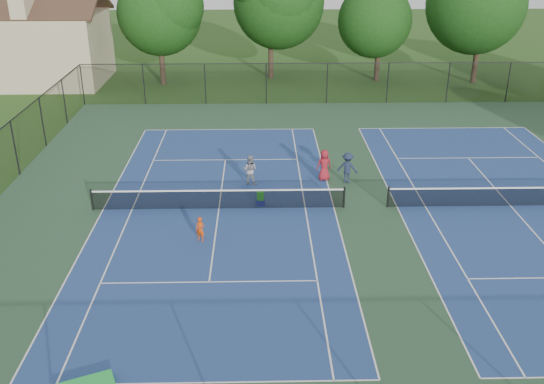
{
  "coord_description": "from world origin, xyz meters",
  "views": [
    {
      "loc": [
        -5.04,
        -25.97,
        12.56
      ],
      "look_at": [
        -4.49,
        -1.0,
        1.3
      ],
      "focal_mm": 40.0,
      "sensor_mm": 36.0,
      "label": 1
    }
  ],
  "objects_px": {
    "clapboard_house": "(41,45)",
    "bystander_c": "(324,165)",
    "tree_back_c": "(381,14)",
    "instructor": "(250,170)",
    "ball_hopper": "(260,196)",
    "tree_back_a": "(158,9)",
    "child_player": "(200,229)",
    "ball_crate": "(260,202)",
    "bystander_b": "(347,168)"
  },
  "relations": [
    {
      "from": "tree_back_c",
      "to": "ball_hopper",
      "type": "bearing_deg",
      "value": -112.17
    },
    {
      "from": "clapboard_house",
      "to": "bystander_c",
      "type": "relative_size",
      "value": 6.51
    },
    {
      "from": "bystander_c",
      "to": "ball_crate",
      "type": "distance_m",
      "value": 4.57
    },
    {
      "from": "tree_back_a",
      "to": "ball_hopper",
      "type": "relative_size",
      "value": 22.11
    },
    {
      "from": "tree_back_a",
      "to": "ball_hopper",
      "type": "bearing_deg",
      "value": -71.32
    },
    {
      "from": "tree_back_c",
      "to": "ball_crate",
      "type": "xyz_separation_m",
      "value": [
        -10.02,
        -24.6,
        -5.34
      ]
    },
    {
      "from": "ball_crate",
      "to": "ball_hopper",
      "type": "distance_m",
      "value": 0.34
    },
    {
      "from": "child_player",
      "to": "bystander_b",
      "type": "distance_m",
      "value": 9.39
    },
    {
      "from": "tree_back_c",
      "to": "ball_crate",
      "type": "bearing_deg",
      "value": -112.17
    },
    {
      "from": "tree_back_c",
      "to": "instructor",
      "type": "distance_m",
      "value": 24.87
    },
    {
      "from": "bystander_c",
      "to": "tree_back_c",
      "type": "bearing_deg",
      "value": -123.07
    },
    {
      "from": "instructor",
      "to": "ball_hopper",
      "type": "xyz_separation_m",
      "value": [
        0.53,
        -2.57,
        -0.3
      ]
    },
    {
      "from": "child_player",
      "to": "tree_back_c",
      "type": "bearing_deg",
      "value": 88.38
    },
    {
      "from": "clapboard_house",
      "to": "child_player",
      "type": "relative_size",
      "value": 9.79
    },
    {
      "from": "tree_back_a",
      "to": "bystander_c",
      "type": "distance_m",
      "value": 24.07
    },
    {
      "from": "instructor",
      "to": "bystander_c",
      "type": "bearing_deg",
      "value": -158.26
    },
    {
      "from": "clapboard_house",
      "to": "child_player",
      "type": "height_order",
      "value": "clapboard_house"
    },
    {
      "from": "tree_back_a",
      "to": "tree_back_c",
      "type": "distance_m",
      "value": 18.04
    },
    {
      "from": "tree_back_a",
      "to": "child_player",
      "type": "distance_m",
      "value": 28.19
    },
    {
      "from": "clapboard_house",
      "to": "ball_crate",
      "type": "distance_m",
      "value": 30.61
    },
    {
      "from": "ball_hopper",
      "to": "instructor",
      "type": "bearing_deg",
      "value": 101.54
    },
    {
      "from": "ball_crate",
      "to": "ball_hopper",
      "type": "height_order",
      "value": "ball_hopper"
    },
    {
      "from": "tree_back_c",
      "to": "child_player",
      "type": "height_order",
      "value": "tree_back_c"
    },
    {
      "from": "tree_back_c",
      "to": "ball_hopper",
      "type": "xyz_separation_m",
      "value": [
        -10.02,
        -24.6,
        -5.0
      ]
    },
    {
      "from": "ball_crate",
      "to": "child_player",
      "type": "bearing_deg",
      "value": -126.16
    },
    {
      "from": "child_player",
      "to": "bystander_b",
      "type": "relative_size",
      "value": 0.67
    },
    {
      "from": "bystander_b",
      "to": "ball_crate",
      "type": "xyz_separation_m",
      "value": [
        -4.53,
        -2.62,
        -0.69
      ]
    },
    {
      "from": "instructor",
      "to": "bystander_b",
      "type": "xyz_separation_m",
      "value": [
        5.06,
        0.04,
        0.05
      ]
    },
    {
      "from": "instructor",
      "to": "bystander_c",
      "type": "relative_size",
      "value": 0.94
    },
    {
      "from": "instructor",
      "to": "child_player",
      "type": "bearing_deg",
      "value": 86.68
    },
    {
      "from": "bystander_b",
      "to": "ball_hopper",
      "type": "xyz_separation_m",
      "value": [
        -4.53,
        -2.62,
        -0.35
      ]
    },
    {
      "from": "ball_crate",
      "to": "tree_back_c",
      "type": "bearing_deg",
      "value": 67.83
    },
    {
      "from": "clapboard_house",
      "to": "ball_crate",
      "type": "bearing_deg",
      "value": -53.84
    },
    {
      "from": "tree_back_c",
      "to": "instructor",
      "type": "bearing_deg",
      "value": -115.59
    },
    {
      "from": "tree_back_c",
      "to": "bystander_b",
      "type": "xyz_separation_m",
      "value": [
        -5.49,
        -21.98,
        -4.65
      ]
    },
    {
      "from": "tree_back_c",
      "to": "child_player",
      "type": "relative_size",
      "value": 7.61
    },
    {
      "from": "tree_back_a",
      "to": "clapboard_house",
      "type": "height_order",
      "value": "tree_back_a"
    },
    {
      "from": "ball_hopper",
      "to": "ball_crate",
      "type": "bearing_deg",
      "value": 0.0
    },
    {
      "from": "tree_back_a",
      "to": "ball_crate",
      "type": "bearing_deg",
      "value": -71.32
    },
    {
      "from": "tree_back_a",
      "to": "child_player",
      "type": "relative_size",
      "value": 8.3
    },
    {
      "from": "child_player",
      "to": "bystander_c",
      "type": "bearing_deg",
      "value": 70.28
    },
    {
      "from": "clapboard_house",
      "to": "bystander_c",
      "type": "distance_m",
      "value": 30.43
    },
    {
      "from": "tree_back_a",
      "to": "instructor",
      "type": "distance_m",
      "value": 22.92
    },
    {
      "from": "bystander_b",
      "to": "bystander_c",
      "type": "xyz_separation_m",
      "value": [
        -1.17,
        0.4,
        0.0
      ]
    },
    {
      "from": "clapboard_house",
      "to": "child_player",
      "type": "bearing_deg",
      "value": -61.28
    },
    {
      "from": "tree_back_c",
      "to": "bystander_b",
      "type": "relative_size",
      "value": 5.07
    },
    {
      "from": "bystander_b",
      "to": "ball_crate",
      "type": "distance_m",
      "value": 5.28
    },
    {
      "from": "clapboard_house",
      "to": "bystander_b",
      "type": "relative_size",
      "value": 6.53
    },
    {
      "from": "tree_back_c",
      "to": "instructor",
      "type": "height_order",
      "value": "tree_back_c"
    },
    {
      "from": "child_player",
      "to": "ball_hopper",
      "type": "bearing_deg",
      "value": 76.34
    }
  ]
}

